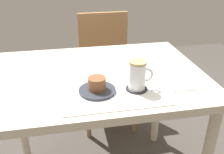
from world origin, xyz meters
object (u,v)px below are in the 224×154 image
(pastry, at_px, (97,84))
(coffee_mug, at_px, (138,75))
(pastry_plate, at_px, (97,90))
(dining_table, at_px, (97,90))
(wooden_chair, at_px, (106,64))

(pastry, height_order, coffee_mug, coffee_mug)
(pastry_plate, xyz_separation_m, coffee_mug, (0.17, -0.01, 0.06))
(dining_table, bearing_deg, pastry, -96.40)
(pastry_plate, xyz_separation_m, pastry, (0.00, -0.00, 0.03))
(wooden_chair, distance_m, pastry_plate, 0.93)
(dining_table, distance_m, wooden_chair, 0.73)
(pastry_plate, bearing_deg, dining_table, 83.60)
(pastry_plate, bearing_deg, wooden_chair, 78.27)
(pastry_plate, relative_size, coffee_mug, 1.25)
(coffee_mug, bearing_deg, dining_table, 127.60)
(pastry_plate, bearing_deg, coffee_mug, -3.69)
(wooden_chair, distance_m, coffee_mug, 0.94)
(coffee_mug, bearing_deg, wooden_chair, 89.20)
(wooden_chair, xyz_separation_m, pastry_plate, (-0.18, -0.87, 0.28))
(dining_table, bearing_deg, wooden_chair, 76.89)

